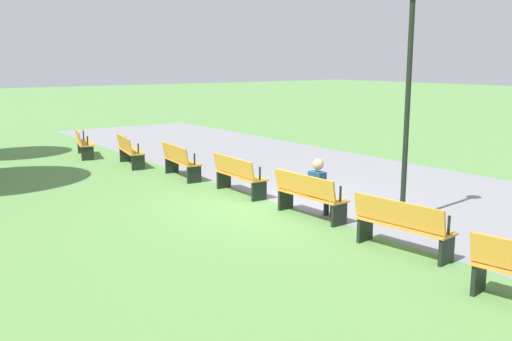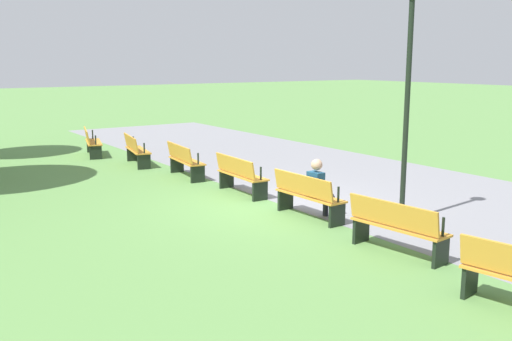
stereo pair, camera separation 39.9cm
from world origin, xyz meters
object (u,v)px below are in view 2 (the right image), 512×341
object	(u,v)px
bench_0	(92,142)
person_seated	(319,187)
bench_1	(136,150)
bench_3	(240,174)
lamp_post	(409,60)
bench_2	(184,160)
bench_5	(397,226)
bench_4	(307,195)

from	to	relation	value
bench_0	person_seated	size ratio (longest dim) A/B	1.43
bench_0	bench_1	distance (m)	2.47
bench_3	lamp_post	distance (m)	4.70
bench_1	bench_2	xyz separation A→B (m)	(2.44, 0.36, 0.00)
bench_1	bench_0	bearing A→B (deg)	-156.91
bench_1	bench_3	bearing A→B (deg)	16.80
bench_1	bench_3	world-z (taller)	same
lamp_post	bench_3	bearing A→B (deg)	-160.24
bench_0	bench_3	xyz separation A→B (m)	(7.32, 1.08, 0.00)
bench_0	bench_5	bearing A→B (deg)	18.92
bench_1	bench_3	xyz separation A→B (m)	(4.91, 0.54, 0.00)
bench_3	person_seated	size ratio (longest dim) A/B	1.39
bench_4	lamp_post	bearing A→B (deg)	45.16
bench_3	bench_5	size ratio (longest dim) A/B	0.98
person_seated	bench_1	bearing A→B (deg)	-176.89
bench_0	lamp_post	size ratio (longest dim) A/B	0.38
lamp_post	bench_5	bearing A→B (deg)	-50.65
bench_0	bench_4	distance (m)	9.84
bench_2	bench_0	bearing A→B (deg)	-163.21
bench_5	lamp_post	xyz separation A→B (m)	(-1.24, 1.51, 2.59)
bench_1	bench_3	size ratio (longest dim) A/B	1.03
bench_0	person_seated	distance (m)	10.03
bench_0	bench_3	size ratio (longest dim) A/B	1.03
bench_0	bench_1	xyz separation A→B (m)	(2.41, 0.54, 0.00)
bench_0	bench_2	distance (m)	4.93
bench_1	bench_4	bearing A→B (deg)	14.71
bench_2	bench_3	distance (m)	2.47
bench_4	bench_3	bearing A→B (deg)	177.90
bench_3	bench_5	xyz separation A→B (m)	(4.93, -0.18, 0.00)
bench_1	bench_5	size ratio (longest dim) A/B	1.01
bench_0	bench_2	world-z (taller)	same
bench_1	bench_4	world-z (taller)	same
bench_1	lamp_post	world-z (taller)	lamp_post
bench_2	lamp_post	xyz separation A→B (m)	(6.16, 1.51, 2.59)
bench_5	person_seated	world-z (taller)	person_seated
bench_4	lamp_post	size ratio (longest dim) A/B	0.37
bench_0	bench_4	xyz separation A→B (m)	(9.78, 1.08, 0.00)
bench_0	bench_5	world-z (taller)	same
bench_5	bench_4	bearing A→B (deg)	169.50
person_seated	lamp_post	bearing A→B (deg)	46.11
bench_5	person_seated	distance (m)	2.32
bench_1	bench_2	distance (m)	2.47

